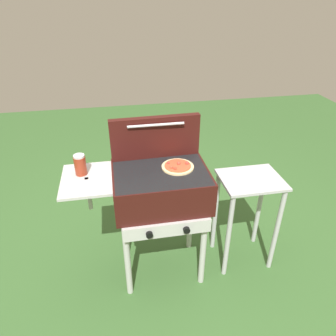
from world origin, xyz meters
TOP-DOWN VIEW (x-y plane):
  - ground_plane at (0.00, 0.00)m, footprint 8.00×8.00m
  - grill at (-0.01, -0.00)m, footprint 0.96×0.53m
  - grill_lid_open at (0.00, 0.21)m, footprint 0.63×0.09m
  - pizza_pepperoni at (0.12, 0.03)m, footprint 0.22×0.22m
  - sauce_jar at (-0.51, 0.06)m, footprint 0.08×0.08m
  - prep_table at (0.66, 0.00)m, footprint 0.44×0.36m

SIDE VIEW (x-z plane):
  - ground_plane at x=0.00m, z-range 0.00..0.00m
  - prep_table at x=0.66m, z-range 0.16..0.93m
  - grill at x=-0.01m, z-range 0.31..1.21m
  - pizza_pepperoni at x=0.12m, z-range 0.89..0.93m
  - sauce_jar at x=-0.51m, z-range 0.90..1.04m
  - grill_lid_open at x=0.00m, z-range 0.90..1.20m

